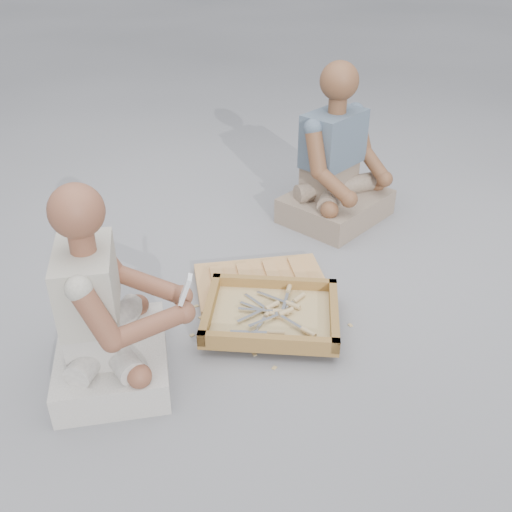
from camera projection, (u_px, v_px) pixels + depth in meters
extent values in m
plane|color=gray|center=(280.00, 330.00, 2.45)|extent=(60.00, 60.00, 0.00)
cube|color=#B08344|center=(261.00, 284.00, 2.72)|extent=(0.63, 0.44, 0.04)
cube|color=brown|center=(271.00, 317.00, 2.45)|extent=(0.68, 0.60, 0.02)
cube|color=brown|center=(274.00, 283.00, 2.61)|extent=(0.55, 0.21, 0.06)
cube|color=brown|center=(268.00, 342.00, 2.25)|extent=(0.55, 0.21, 0.06)
cube|color=brown|center=(334.00, 314.00, 2.41)|extent=(0.17, 0.44, 0.06)
cube|color=brown|center=(210.00, 307.00, 2.45)|extent=(0.17, 0.44, 0.06)
cube|color=tan|center=(271.00, 315.00, 2.44)|extent=(0.59, 0.52, 0.01)
cube|color=silver|center=(283.00, 309.00, 2.45)|extent=(0.13, 0.10, 0.00)
cylinder|color=#A48556|center=(299.00, 298.00, 2.53)|extent=(0.07, 0.06, 0.02)
cube|color=silver|center=(264.00, 320.00, 2.37)|extent=(0.15, 0.06, 0.00)
cylinder|color=#A48556|center=(286.00, 312.00, 2.42)|extent=(0.07, 0.04, 0.02)
cube|color=silver|center=(256.00, 310.00, 2.44)|extent=(0.15, 0.06, 0.00)
cylinder|color=#A48556|center=(281.00, 312.00, 2.43)|extent=(0.07, 0.04, 0.02)
cube|color=silver|center=(252.00, 315.00, 2.41)|extent=(0.14, 0.07, 0.00)
cylinder|color=#A48556|center=(272.00, 306.00, 2.47)|extent=(0.07, 0.05, 0.02)
cube|color=silver|center=(289.00, 320.00, 2.37)|extent=(0.09, 0.14, 0.00)
cylinder|color=#A48556|center=(309.00, 332.00, 2.30)|extent=(0.06, 0.07, 0.02)
cube|color=silver|center=(259.00, 327.00, 2.36)|extent=(0.10, 0.13, 0.00)
cylinder|color=#A48556|center=(269.00, 312.00, 2.45)|extent=(0.06, 0.07, 0.02)
cube|color=silver|center=(256.00, 302.00, 2.51)|extent=(0.08, 0.14, 0.00)
cylinder|color=#A48556|center=(273.00, 313.00, 2.44)|extent=(0.05, 0.07, 0.02)
cube|color=silver|center=(271.00, 297.00, 2.53)|extent=(0.11, 0.12, 0.00)
cylinder|color=#A48556|center=(293.00, 305.00, 2.47)|extent=(0.06, 0.07, 0.02)
cube|color=silver|center=(249.00, 332.00, 2.33)|extent=(0.15, 0.05, 0.00)
cylinder|color=#A48556|center=(275.00, 333.00, 2.33)|extent=(0.07, 0.04, 0.02)
cube|color=silver|center=(255.00, 308.00, 2.47)|extent=(0.12, 0.12, 0.00)
cylinder|color=#A48556|center=(277.00, 316.00, 2.42)|extent=(0.07, 0.06, 0.02)
cube|color=silver|center=(285.00, 302.00, 2.48)|extent=(0.08, 0.14, 0.00)
cylinder|color=#A48556|center=(289.00, 288.00, 2.58)|extent=(0.05, 0.07, 0.02)
cube|color=tan|center=(350.00, 325.00, 2.48)|extent=(0.02, 0.02, 0.00)
cube|color=tan|center=(274.00, 368.00, 2.25)|extent=(0.02, 0.02, 0.00)
cube|color=tan|center=(254.00, 354.00, 2.32)|extent=(0.02, 0.02, 0.00)
cube|color=tan|center=(309.00, 324.00, 2.48)|extent=(0.02, 0.02, 0.00)
cube|color=tan|center=(288.00, 327.00, 2.47)|extent=(0.02, 0.02, 0.00)
cube|color=tan|center=(192.00, 335.00, 2.42)|extent=(0.02, 0.02, 0.00)
cube|color=tan|center=(266.00, 279.00, 2.79)|extent=(0.02, 0.02, 0.00)
cube|color=tan|center=(196.00, 306.00, 2.60)|extent=(0.02, 0.02, 0.00)
cube|color=tan|center=(203.00, 344.00, 2.37)|extent=(0.02, 0.02, 0.00)
cube|color=tan|center=(275.00, 274.00, 2.83)|extent=(0.02, 0.02, 0.00)
cube|color=tan|center=(201.00, 317.00, 2.53)|extent=(0.02, 0.02, 0.00)
cube|color=beige|center=(113.00, 360.00, 2.19)|extent=(0.43, 0.53, 0.13)
cube|color=beige|center=(93.00, 331.00, 2.11)|extent=(0.19, 0.29, 0.16)
cube|color=#AEAB9A|center=(87.00, 284.00, 2.00)|extent=(0.21, 0.33, 0.27)
sphere|color=brown|center=(76.00, 211.00, 1.85)|extent=(0.19, 0.19, 0.19)
sphere|color=brown|center=(182.00, 296.00, 2.16)|extent=(0.08, 0.08, 0.08)
sphere|color=brown|center=(184.00, 313.00, 2.07)|extent=(0.08, 0.08, 0.08)
cube|color=gray|center=(336.00, 206.00, 3.31)|extent=(0.73, 0.70, 0.15)
cube|color=gray|center=(329.00, 178.00, 3.26)|extent=(0.37, 0.34, 0.18)
cube|color=#50616E|center=(334.00, 138.00, 3.13)|extent=(0.41, 0.38, 0.30)
sphere|color=brown|center=(339.00, 81.00, 2.96)|extent=(0.21, 0.21, 0.21)
sphere|color=brown|center=(385.00, 179.00, 3.22)|extent=(0.09, 0.09, 0.09)
sphere|color=brown|center=(349.00, 199.00, 3.00)|extent=(0.09, 0.09, 0.09)
cube|color=silver|center=(185.00, 290.00, 2.02)|extent=(0.06, 0.06, 0.11)
cube|color=black|center=(185.00, 287.00, 2.02)|extent=(0.02, 0.04, 0.04)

